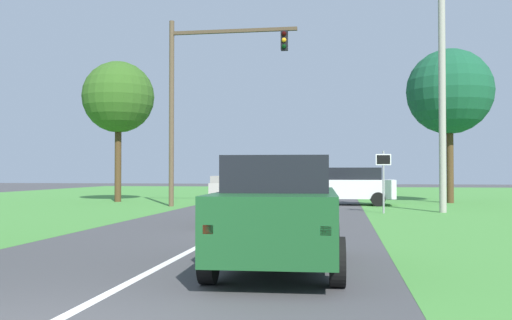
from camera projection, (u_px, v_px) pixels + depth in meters
ground_plane at (238, 226)px, 17.05m from camera, size 120.00×120.00×0.00m
lane_centre_stripe at (56, 320)px, 6.18m from camera, size 0.16×41.52×0.01m
red_suv_near at (280, 209)px, 9.59m from camera, size 2.23×4.67×1.90m
pickup_truck_lead at (257, 192)px, 17.98m from camera, size 2.24×5.22×1.91m
traffic_light at (200, 87)px, 26.57m from camera, size 6.16×0.40×8.91m
keep_moving_sign at (383, 173)px, 22.19m from camera, size 0.60×0.09×2.49m
oak_tree_right at (450, 92)px, 29.69m from camera, size 4.52×4.52×8.19m
crossing_suv_far at (350, 186)px, 27.84m from camera, size 4.55×2.23×1.86m
utility_pole_right at (442, 87)px, 22.73m from camera, size 0.28×0.28×10.25m
extra_tree_1 at (118, 98)px, 30.93m from camera, size 3.94×3.94×7.77m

